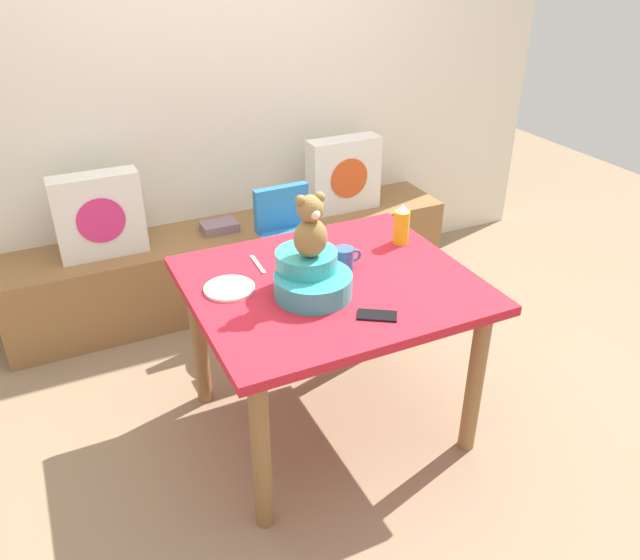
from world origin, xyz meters
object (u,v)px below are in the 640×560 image
(teddy_bear, at_px, (311,227))
(infant_seat_teal, at_px, (311,277))
(book_stack, at_px, (219,226))
(cell_phone, at_px, (377,315))
(ketchup_bottle, at_px, (402,225))
(pillow_floral_left, at_px, (99,216))
(pillow_floral_right, at_px, (344,175))
(dining_table, at_px, (330,303))
(highchair, at_px, (292,242))
(coffee_mug, at_px, (345,259))
(dinner_plate_near, at_px, (229,288))

(teddy_bear, bearing_deg, infant_seat_teal, 90.00)
(book_stack, relative_size, cell_phone, 1.39)
(book_stack, relative_size, ketchup_bottle, 1.08)
(pillow_floral_left, distance_m, book_stack, 0.66)
(cell_phone, bearing_deg, teddy_bear, 62.23)
(pillow_floral_right, distance_m, dining_table, 1.40)
(infant_seat_teal, distance_m, ketchup_bottle, 0.60)
(highchair, distance_m, ketchup_bottle, 0.74)
(pillow_floral_right, bearing_deg, coffee_mug, -117.24)
(cell_phone, bearing_deg, book_stack, 37.12)
(pillow_floral_left, height_order, highchair, pillow_floral_left)
(teddy_bear, xyz_separation_m, cell_phone, (0.15, -0.26, -0.27))
(pillow_floral_right, distance_m, book_stack, 0.81)
(teddy_bear, height_order, dinner_plate_near, teddy_bear)
(pillow_floral_left, distance_m, coffee_mug, 1.42)
(book_stack, xyz_separation_m, ketchup_bottle, (0.53, -1.06, 0.34))
(pillow_floral_left, height_order, book_stack, pillow_floral_left)
(pillow_floral_left, bearing_deg, cell_phone, -63.52)
(pillow_floral_right, height_order, ketchup_bottle, ketchup_bottle)
(pillow_floral_left, xyz_separation_m, highchair, (0.90, -0.42, -0.16))
(pillow_floral_left, bearing_deg, teddy_bear, -64.21)
(pillow_floral_left, height_order, pillow_floral_right, same)
(ketchup_bottle, relative_size, cell_phone, 1.28)
(cell_phone, bearing_deg, highchair, 25.42)
(book_stack, height_order, ketchup_bottle, ketchup_bottle)
(pillow_floral_left, bearing_deg, pillow_floral_right, 0.00)
(pillow_floral_right, relative_size, book_stack, 2.20)
(infant_seat_teal, relative_size, coffee_mug, 2.75)
(pillow_floral_left, xyz_separation_m, ketchup_bottle, (1.16, -1.04, 0.15))
(teddy_bear, bearing_deg, ketchup_bottle, 22.94)
(ketchup_bottle, height_order, dinner_plate_near, ketchup_bottle)
(ketchup_bottle, distance_m, cell_phone, 0.64)
(infant_seat_teal, xyz_separation_m, teddy_bear, (-0.00, -0.00, 0.21))
(book_stack, relative_size, coffee_mug, 1.67)
(pillow_floral_left, distance_m, pillow_floral_right, 1.42)
(book_stack, xyz_separation_m, coffee_mug, (0.19, -1.18, 0.30))
(dining_table, xyz_separation_m, teddy_bear, (-0.11, -0.06, 0.39))
(ketchup_bottle, bearing_deg, dining_table, -158.09)
(teddy_bear, bearing_deg, dining_table, 26.73)
(book_stack, xyz_separation_m, teddy_bear, (-0.02, -1.29, 0.53))
(dining_table, bearing_deg, book_stack, 94.38)
(pillow_floral_left, bearing_deg, coffee_mug, -54.59)
(dining_table, xyz_separation_m, dinner_plate_near, (-0.39, 0.10, 0.11))
(pillow_floral_right, relative_size, dinner_plate_near, 2.20)
(pillow_floral_right, distance_m, ketchup_bottle, 1.08)
(pillow_floral_left, relative_size, infant_seat_teal, 1.33)
(pillow_floral_right, relative_size, cell_phone, 3.06)
(teddy_bear, bearing_deg, coffee_mug, 29.62)
(pillow_floral_left, relative_size, cell_phone, 3.06)
(pillow_floral_left, distance_m, infant_seat_teal, 1.42)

